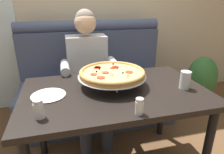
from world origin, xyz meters
TOP-DOWN VIEW (x-y plane):
  - booth_bench at (0.00, 0.88)m, footprint 1.70×0.78m
  - dining_table at (0.00, 0.00)m, footprint 1.33×0.82m
  - diner_main at (-0.11, 0.61)m, footprint 0.54×0.64m
  - pizza at (-0.00, 0.09)m, footprint 0.52×0.52m
  - shaker_oregano at (-0.50, -0.25)m, footprint 0.06×0.06m
  - shaker_parmesan at (0.05, -0.35)m, footprint 0.05×0.05m
  - plate_near_left at (-0.47, 0.02)m, footprint 0.23×0.23m
  - drinking_glass at (0.51, -0.10)m, footprint 0.08×0.08m
  - potted_plant at (1.34, 0.72)m, footprint 0.36×0.36m

SIDE VIEW (x-z plane):
  - potted_plant at x=1.34m, z-range 0.04..0.74m
  - booth_bench at x=0.00m, z-range -0.17..0.96m
  - dining_table at x=0.00m, z-range 0.28..1.02m
  - diner_main at x=-0.11m, z-range 0.07..1.35m
  - plate_near_left at x=-0.47m, z-range 0.74..0.76m
  - shaker_parmesan at x=0.05m, z-range 0.73..0.83m
  - shaker_oregano at x=-0.50m, z-range 0.73..0.84m
  - drinking_glass at x=0.51m, z-range 0.73..0.86m
  - pizza at x=0.00m, z-range 0.77..0.90m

